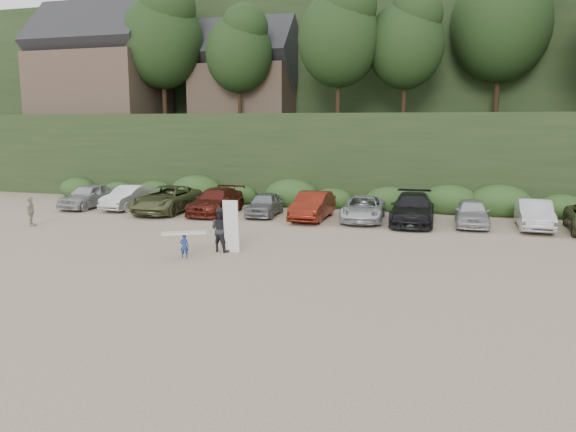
% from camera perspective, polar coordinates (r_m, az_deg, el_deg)
% --- Properties ---
extents(ground, '(120.00, 120.00, 0.00)m').
position_cam_1_polar(ground, '(21.79, 2.71, -4.87)').
color(ground, tan).
rests_on(ground, ground).
extents(hillside_backdrop, '(90.00, 41.50, 28.00)m').
position_cam_1_polar(hillside_backdrop, '(56.96, 11.84, 15.16)').
color(hillside_backdrop, black).
rests_on(hillside_backdrop, ground).
extents(parked_cars, '(39.31, 6.18, 1.61)m').
position_cam_1_polar(parked_cars, '(31.03, 9.15, 0.75)').
color(parked_cars, '#A9A9AE').
rests_on(parked_cars, ground).
extents(distant_walker, '(0.72, 1.01, 1.59)m').
position_cam_1_polar(distant_walker, '(32.44, -24.68, 0.45)').
color(distant_walker, '#A19E88').
rests_on(distant_walker, ground).
extents(child_surfer, '(1.80, 1.28, 1.06)m').
position_cam_1_polar(child_surfer, '(22.92, -10.51, -2.45)').
color(child_surfer, navy).
rests_on(child_surfer, ground).
extents(adult_surfer, '(1.40, 0.92, 2.24)m').
position_cam_1_polar(adult_surfer, '(23.82, -6.76, -1.32)').
color(adult_surfer, black).
rests_on(adult_surfer, ground).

